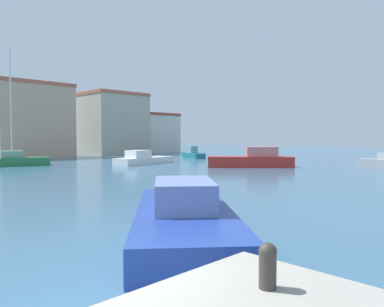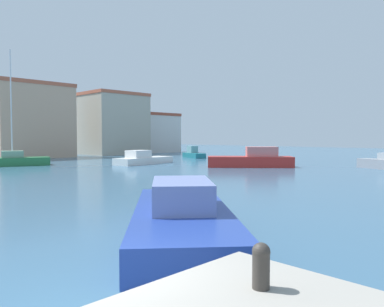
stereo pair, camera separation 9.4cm
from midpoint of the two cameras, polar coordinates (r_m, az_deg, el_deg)
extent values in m
plane|color=#38607F|center=(30.50, -9.50, -2.85)|extent=(160.00, 160.00, 0.00)
cylinder|color=#38332D|center=(4.90, 10.86, -17.02)|extent=(0.22, 0.22, 0.46)
sphere|color=#38332D|center=(4.83, 10.89, -14.46)|extent=(0.23, 0.23, 0.23)
cube|color=#233D93|center=(11.08, -1.48, -10.27)|extent=(7.15, 7.72, 0.80)
cube|color=#6E7DB1|center=(10.83, -1.46, -6.23)|extent=(2.97, 3.08, 0.81)
cube|color=#28703D|center=(40.73, -25.76, -1.14)|extent=(7.11, 4.13, 0.81)
cube|color=gray|center=(40.70, -25.75, -0.11)|extent=(2.34, 2.10, 0.66)
cylinder|color=silver|center=(40.79, -25.91, 6.83)|extent=(0.12, 0.12, 10.52)
cube|color=#1E707A|center=(50.96, 0.18, -0.28)|extent=(2.96, 4.68, 0.65)
cube|color=#6B9CA2|center=(51.37, -0.05, 0.64)|extent=(1.49, 1.78, 0.96)
cube|color=#B22823|center=(35.86, 8.71, -1.24)|extent=(7.08, 7.43, 1.00)
cube|color=#C4716E|center=(35.95, 10.45, 0.29)|extent=(3.21, 3.27, 0.92)
cube|color=white|center=(39.88, -7.35, -1.07)|extent=(7.22, 3.26, 0.69)
cube|color=silver|center=(39.20, -8.24, -0.07)|extent=(2.53, 1.99, 0.77)
cube|color=tan|center=(55.09, -23.16, 4.41)|extent=(9.95, 5.45, 9.66)
cube|color=#B25B42|center=(55.51, -23.26, 9.66)|extent=(10.15, 5.56, 0.50)
cube|color=#B2A893|center=(62.47, -11.97, 4.21)|extent=(9.14, 7.83, 9.41)
cube|color=#B25B42|center=(62.81, -12.01, 8.73)|extent=(9.32, 7.98, 0.50)
cube|color=beige|center=(68.95, -5.67, 2.93)|extent=(7.22, 5.92, 6.61)
cube|color=#9E4733|center=(69.06, -5.69, 5.87)|extent=(7.37, 6.04, 0.50)
camera|label=1|loc=(0.05, -90.08, 0.00)|focal=35.06mm
camera|label=2|loc=(0.05, 89.92, 0.00)|focal=35.06mm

